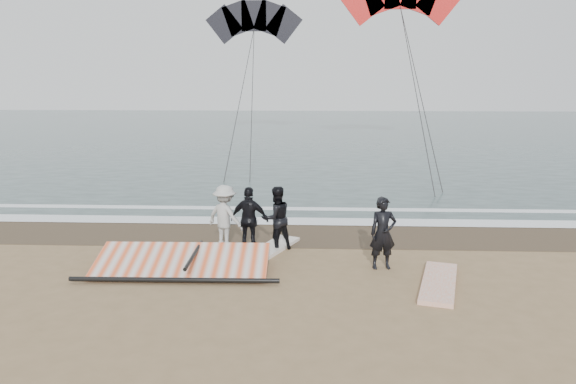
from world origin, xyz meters
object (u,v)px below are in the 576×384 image
Objects in this scene: board_cream at (270,249)px; man_main at (383,233)px; sail_rig at (180,263)px; board_white at (439,283)px.

man_main is at bearing 0.11° from board_cream.
board_cream is 0.50× the size of sail_rig.
man_main is at bearing 4.53° from sail_rig.
board_white is (1.16, -1.07, -0.84)m from man_main.
board_white reaches higher than board_cream.
board_cream is at bearing 38.29° from sail_rig.
sail_rig is at bearing 174.95° from man_main.
board_white is 4.62m from board_cream.
man_main is 0.75× the size of board_cream.
board_white is 0.54× the size of sail_rig.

